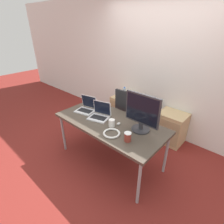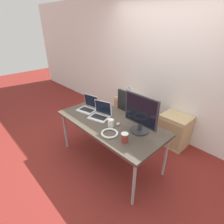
% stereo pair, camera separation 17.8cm
% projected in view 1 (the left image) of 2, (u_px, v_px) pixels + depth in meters
% --- Properties ---
extents(ground_plane, '(14.00, 14.00, 0.00)m').
position_uv_depth(ground_plane, '(110.00, 159.00, 2.98)').
color(ground_plane, maroon).
extents(wall_back, '(10.00, 0.05, 2.60)m').
position_uv_depth(wall_back, '(160.00, 69.00, 3.31)').
color(wall_back, silver).
rests_on(wall_back, ground_plane).
extents(desk, '(1.71, 0.83, 0.75)m').
position_uv_depth(desk, '(110.00, 124.00, 2.66)').
color(desk, '#473D33').
rests_on(desk, ground_plane).
extents(office_chair, '(0.56, 0.57, 1.05)m').
position_uv_depth(office_chair, '(131.00, 121.00, 3.36)').
color(office_chair, '#232326').
rests_on(office_chair, ground_plane).
extents(cabinet_left, '(0.49, 0.42, 0.61)m').
position_uv_depth(cabinet_left, '(124.00, 109.00, 3.99)').
color(cabinet_left, tan).
rests_on(cabinet_left, ground_plane).
extents(cabinet_right, '(0.49, 0.42, 0.61)m').
position_uv_depth(cabinet_right, '(171.00, 128.00, 3.31)').
color(cabinet_right, tan).
rests_on(cabinet_right, ground_plane).
extents(water_bottle, '(0.07, 0.07, 0.24)m').
position_uv_depth(water_bottle, '(124.00, 93.00, 3.80)').
color(water_bottle, silver).
rests_on(water_bottle, cabinet_left).
extents(laptop_left, '(0.36, 0.33, 0.25)m').
position_uv_depth(laptop_left, '(100.00, 115.00, 2.73)').
color(laptop_left, silver).
rests_on(laptop_left, desk).
extents(laptop_right, '(0.35, 0.33, 0.25)m').
position_uv_depth(laptop_right, '(87.00, 108.00, 2.95)').
color(laptop_right, silver).
rests_on(laptop_right, desk).
extents(monitor, '(0.51, 0.26, 0.53)m').
position_uv_depth(monitor, '(142.00, 113.00, 2.32)').
color(monitor, '#2D2D33').
rests_on(monitor, desk).
extents(mouse, '(0.04, 0.06, 0.03)m').
position_uv_depth(mouse, '(119.00, 124.00, 2.56)').
color(mouse, silver).
rests_on(mouse, desk).
extents(coffee_cup_white, '(0.09, 0.09, 0.11)m').
position_uv_depth(coffee_cup_white, '(112.00, 123.00, 2.50)').
color(coffee_cup_white, white).
rests_on(coffee_cup_white, desk).
extents(coffee_cup_brown, '(0.09, 0.09, 0.12)m').
position_uv_depth(coffee_cup_brown, '(128.00, 137.00, 2.19)').
color(coffee_cup_brown, maroon).
rests_on(coffee_cup_brown, desk).
extents(cable_coil, '(0.23, 0.23, 0.03)m').
position_uv_depth(cable_coil, '(112.00, 133.00, 2.34)').
color(cable_coil, white).
rests_on(cable_coil, desk).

